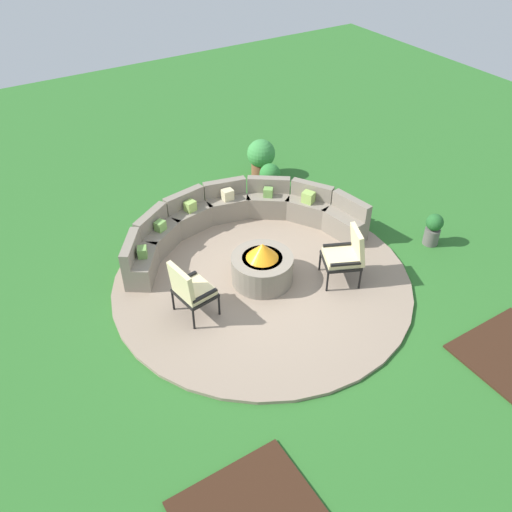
# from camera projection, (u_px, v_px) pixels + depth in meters

# --- Properties ---
(ground_plane) EXTENTS (24.00, 24.00, 0.00)m
(ground_plane) POSITION_uv_depth(u_px,v_px,m) (262.00, 282.00, 9.44)
(ground_plane) COLOR #2D6B28
(patio_circle) EXTENTS (5.17, 5.17, 0.06)m
(patio_circle) POSITION_uv_depth(u_px,v_px,m) (262.00, 281.00, 9.42)
(patio_circle) COLOR gray
(patio_circle) RESTS_ON ground_plane
(fire_pit) EXTENTS (1.06, 1.06, 0.77)m
(fire_pit) POSITION_uv_depth(u_px,v_px,m) (262.00, 266.00, 9.22)
(fire_pit) COLOR gray
(fire_pit) RESTS_ON patio_circle
(curved_stone_bench) EXTENTS (4.50, 2.49, 0.76)m
(curved_stone_bench) POSITION_uv_depth(u_px,v_px,m) (236.00, 219.00, 10.34)
(curved_stone_bench) COLOR gray
(curved_stone_bench) RESTS_ON patio_circle
(lounge_chair_front_left) EXTENTS (0.64, 0.68, 1.01)m
(lounge_chair_front_left) POSITION_uv_depth(u_px,v_px,m) (190.00, 289.00, 8.40)
(lounge_chair_front_left) COLOR black
(lounge_chair_front_left) RESTS_ON patio_circle
(lounge_chair_front_right) EXTENTS (0.81, 0.80, 1.02)m
(lounge_chair_front_right) POSITION_uv_depth(u_px,v_px,m) (347.00, 254.00, 9.11)
(lounge_chair_front_right) COLOR black
(lounge_chair_front_right) RESTS_ON patio_circle
(potted_plant_0) EXTENTS (0.32, 0.32, 0.65)m
(potted_plant_0) POSITION_uv_depth(u_px,v_px,m) (433.00, 228.00, 10.13)
(potted_plant_0) COLOR #605B56
(potted_plant_0) RESTS_ON ground_plane
(potted_plant_1) EXTENTS (0.45, 0.45, 0.69)m
(potted_plant_1) POSITION_uv_depth(u_px,v_px,m) (270.00, 178.00, 11.59)
(potted_plant_1) COLOR #605B56
(potted_plant_1) RESTS_ON ground_plane
(potted_plant_2) EXTENTS (0.63, 0.63, 0.89)m
(potted_plant_2) POSITION_uv_depth(u_px,v_px,m) (261.00, 157.00, 12.08)
(potted_plant_2) COLOR brown
(potted_plant_2) RESTS_ON ground_plane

